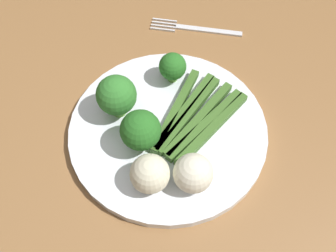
{
  "coord_description": "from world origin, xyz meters",
  "views": [
    {
      "loc": [
        -0.23,
        -0.03,
        1.24
      ],
      "look_at": [
        0.07,
        0.03,
        0.77
      ],
      "focal_mm": 41.25,
      "sensor_mm": 36.0,
      "label": 1
    }
  ],
  "objects": [
    {
      "name": "dining_table",
      "position": [
        0.0,
        0.0,
        0.63
      ],
      "size": [
        1.17,
        0.83,
        0.75
      ],
      "color": "olive",
      "rests_on": "ground_plane"
    },
    {
      "name": "plate",
      "position": [
        0.07,
        0.03,
        0.75
      ],
      "size": [
        0.29,
        0.29,
        0.01
      ],
      "primitive_type": "cylinder",
      "color": "white",
      "rests_on": "dining_table"
    },
    {
      "name": "asparagus_bundle",
      "position": [
        0.09,
        -0.01,
        0.77
      ],
      "size": [
        0.17,
        0.13,
        0.01
      ],
      "rotation": [
        0.0,
        0.0,
        5.82
      ],
      "color": "#3D6626",
      "rests_on": "plate"
    },
    {
      "name": "broccoli_back",
      "position": [
        0.03,
        0.06,
        0.8
      ],
      "size": [
        0.06,
        0.06,
        0.07
      ],
      "color": "#568E33",
      "rests_on": "plate"
    },
    {
      "name": "broccoli_back_right",
      "position": [
        0.16,
        0.04,
        0.79
      ],
      "size": [
        0.04,
        0.04,
        0.05
      ],
      "color": "#568E33",
      "rests_on": "plate"
    },
    {
      "name": "broccoli_front_left",
      "position": [
        0.08,
        0.1,
        0.8
      ],
      "size": [
        0.06,
        0.06,
        0.07
      ],
      "color": "#609E3D",
      "rests_on": "plate"
    },
    {
      "name": "cauliflower_mid",
      "position": [
        -0.02,
        0.03,
        0.79
      ],
      "size": [
        0.05,
        0.05,
        0.05
      ],
      "primitive_type": "sphere",
      "color": "beige",
      "rests_on": "plate"
    },
    {
      "name": "cauliflower_near_fork",
      "position": [
        -0.01,
        -0.02,
        0.79
      ],
      "size": [
        0.05,
        0.05,
        0.05
      ],
      "primitive_type": "sphere",
      "color": "silver",
      "rests_on": "plate"
    },
    {
      "name": "fork",
      "position": [
        0.29,
        0.02,
        0.75
      ],
      "size": [
        0.03,
        0.17,
        0.0
      ],
      "rotation": [
        0.0,
        0.0,
        1.58
      ],
      "color": "silver",
      "rests_on": "dining_table"
    }
  ]
}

